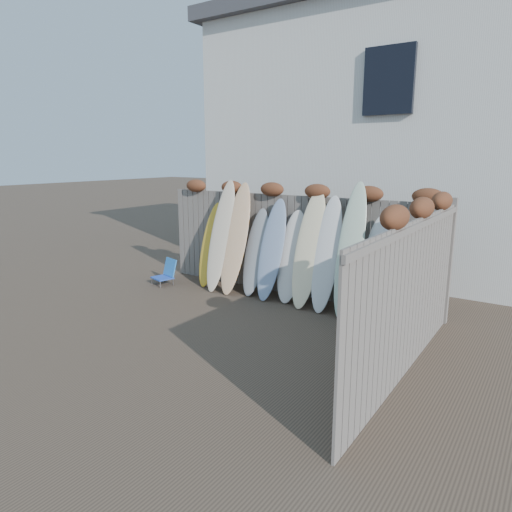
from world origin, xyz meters
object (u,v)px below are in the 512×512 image
Objects in this scene: wooden_crate at (381,323)px; lattice_panel at (424,285)px; surfboard_0 at (211,245)px; beach_chair at (166,273)px.

wooden_crate is 0.83m from lattice_panel.
wooden_crate is at bearing -13.53° from surfboard_0.
wooden_crate is at bearing -6.24° from beach_chair.
surfboard_0 is at bearing 31.28° from beach_chair.
lattice_panel is 4.67m from surfboard_0.
surfboard_0 is (-4.14, 1.06, 0.56)m from wooden_crate.
lattice_panel is at bearing -1.97° from beach_chair.
lattice_panel is (0.48, 0.36, 0.57)m from wooden_crate.
lattice_panel reaches higher than wooden_crate.
surfboard_0 is at bearing 165.63° from wooden_crate.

